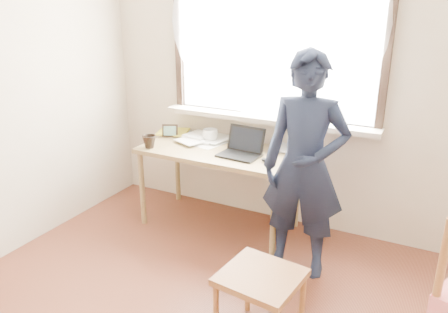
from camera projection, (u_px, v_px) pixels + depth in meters
The scene contains 12 objects.
room_shell at pixel (164, 54), 1.89m from camera, with size 3.52×4.02×2.61m.
desk at pixel (219, 158), 3.64m from camera, with size 1.30×0.65×0.70m.
laptop at pixel (242, 149), 3.47m from camera, with size 0.34×0.28×0.22m.
mug_white at pixel (210, 135), 3.80m from camera, with size 0.14×0.14×0.11m, color white.
mug_dark at pixel (149, 142), 3.63m from camera, with size 0.12×0.12×0.11m, color black.
mouse at pixel (267, 160), 3.32m from camera, with size 0.09×0.06×0.03m, color black.
desk_clutter at pixel (190, 137), 3.88m from camera, with size 0.72×0.50×0.04m.
book_a at pixel (192, 135), 3.95m from camera, with size 0.19×0.26×0.02m, color white.
book_b at pixel (275, 146), 3.66m from camera, with size 0.17×0.24×0.02m, color white.
picture_frame at pixel (170, 132), 3.91m from camera, with size 0.13×0.07×0.11m.
work_chair at pixel (261, 284), 2.43m from camera, with size 0.47×0.45×0.43m.
person at pixel (305, 167), 2.96m from camera, with size 0.58×0.38×1.58m, color black.
Camera 1 is at (1.09, -1.39, 1.85)m, focal length 35.00 mm.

